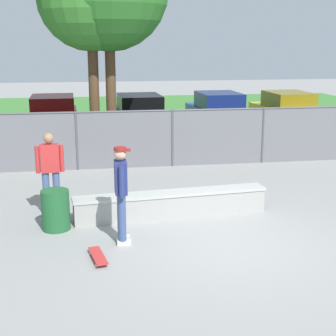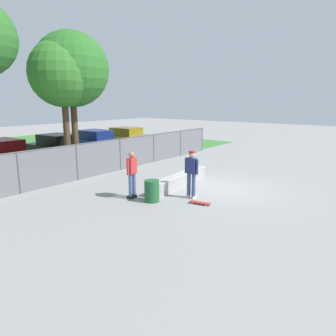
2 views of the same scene
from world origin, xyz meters
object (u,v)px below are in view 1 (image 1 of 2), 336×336
Objects in this scene: car_blue at (218,112)px; bystander at (50,170)px; car_red at (53,117)px; skateboard at (98,256)px; trash_bin at (56,210)px; concrete_ledge at (171,204)px; car_yellow at (287,111)px; skateboarder at (121,190)px; car_black at (139,115)px.

car_blue is 11.37m from bystander.
car_red and car_blue have the same top height.
car_blue is 2.34× the size of bystander.
bystander is (-0.91, 2.51, 0.94)m from skateboard.
skateboard is 1.01× the size of trash_bin.
car_yellow is (6.53, 9.77, 0.56)m from concrete_ledge.
car_yellow is 13.00m from bystander.
skateboarder is at bearing -130.80° from concrete_ledge.
car_black is 3.33m from car_blue.
car_yellow is (7.69, 11.12, -0.19)m from skateboarder.
bystander reaches higher than car_black.
skateboarder is at bearing -52.58° from bystander.
skateboarder is at bearing -97.75° from car_black.
car_blue reaches higher than trash_bin.
skateboarder is (-1.16, -1.35, 0.76)m from concrete_ledge.
car_blue is at bearing 70.02° from concrete_ledge.
car_red is at bearing 179.98° from car_yellow.
car_yellow is 13.57m from trash_bin.
bystander reaches higher than concrete_ledge.
skateboarder reaches higher than car_red.
bystander is 1.07m from trash_bin.
trash_bin reaches higher than skateboard.
skateboard is 13.18m from car_blue.
skateboard is at bearing -64.24° from trash_bin.
car_black is at bearing 80.45° from skateboard.
car_yellow is at bearing -0.02° from car_red.
skateboarder is at bearing -112.92° from car_blue.
car_black is (1.49, 10.98, -0.19)m from skateboarder.
bystander is at bearing -122.95° from car_blue.
bystander is 2.23× the size of trash_bin.
car_red is 2.34× the size of bystander.
car_red is at bearing 99.43° from skateboarder.
trash_bin is (-1.26, 0.93, -0.62)m from skateboarder.
car_blue is 5.21× the size of trash_bin.
car_yellow is (2.89, -0.23, 0.00)m from car_blue.
bystander reaches higher than trash_bin.
car_red is at bearing 92.85° from bystander.
skateboarder is 2.25× the size of trash_bin.
car_blue reaches higher than concrete_ledge.
car_black is 5.21× the size of trash_bin.
trash_bin is at bearing 115.76° from skateboard.
car_red reaches higher than trash_bin.
trash_bin is (-2.42, -0.42, 0.13)m from concrete_ledge.
concrete_ledge is 2.69m from bystander.
bystander is (-2.55, 0.46, 0.73)m from concrete_ledge.
concrete_ledge is 1.00× the size of car_blue.
car_black is 6.20m from car_yellow.
car_yellow is at bearing 48.73° from trash_bin.
car_red reaches higher than concrete_ledge.
car_black reaches higher than concrete_ledge.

